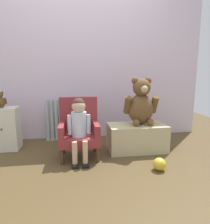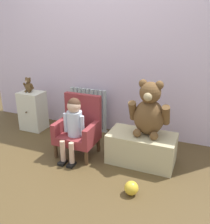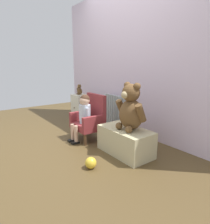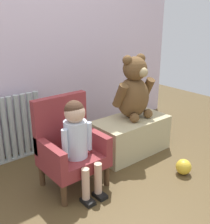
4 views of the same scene
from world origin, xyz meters
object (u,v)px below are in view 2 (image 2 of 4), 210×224
child_armchair (79,128)px  toy_ball (131,188)px  small_dresser (33,111)px  child_figure (74,120)px  large_teddy_bear (149,111)px  small_teddy_bear (29,86)px  radiator (88,110)px  low_bench (141,148)px

child_armchair → toy_ball: child_armchair is taller
small_dresser → toy_ball: (1.72, -0.86, -0.21)m
child_figure → large_teddy_bear: size_ratio=1.19×
child_figure → small_teddy_bear: 1.09m
small_teddy_bear → child_figure: bearing=-26.3°
radiator → small_teddy_bear: bearing=-160.2°
small_dresser → large_teddy_bear: large_teddy_bear is taller
child_figure → large_teddy_bear: large_teddy_bear is taller
child_figure → low_bench: size_ratio=0.97×
child_armchair → toy_ball: bearing=-32.2°
child_figure → large_teddy_bear: bearing=15.5°
small_dresser → child_figure: 1.06m
child_armchair → small_teddy_bear: bearing=159.3°
small_dresser → large_teddy_bear: 1.76m
radiator → small_dresser: (-0.74, -0.28, -0.02)m
small_teddy_bear → toy_ball: size_ratio=1.58×
small_dresser → low_bench: small_dresser is taller
radiator → toy_ball: 1.52m
small_dresser → large_teddy_bear: bearing=-8.5°
child_armchair → large_teddy_bear: 0.84m
small_teddy_bear → toy_ball: 2.04m
child_armchair → large_teddy_bear: (0.78, 0.10, 0.28)m
low_bench → toy_ball: bearing=-83.8°
radiator → low_bench: bearing=-31.6°
radiator → child_armchair: bearing=-73.3°
radiator → low_bench: 1.09m
child_figure → small_teddy_bear: (-0.96, 0.48, 0.18)m
radiator → child_figure: (0.19, -0.75, 0.16)m
low_bench → small_teddy_bear: size_ratio=3.52×
low_bench → radiator: bearing=148.4°
radiator → large_teddy_bear: bearing=-28.9°
small_dresser → small_teddy_bear: 0.37m
child_armchair → large_teddy_bear: size_ratio=1.17×
child_figure → large_teddy_bear: 0.82m
child_figure → radiator: bearing=104.3°
toy_ball → large_teddy_bear: bearing=91.0°
radiator → child_figure: child_figure is taller
child_figure → small_dresser: bearing=153.1°
child_figure → low_bench: bearing=14.4°
large_teddy_bear → small_teddy_bear: 1.76m
low_bench → small_teddy_bear: bearing=170.3°
child_armchair → toy_ball: 0.97m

